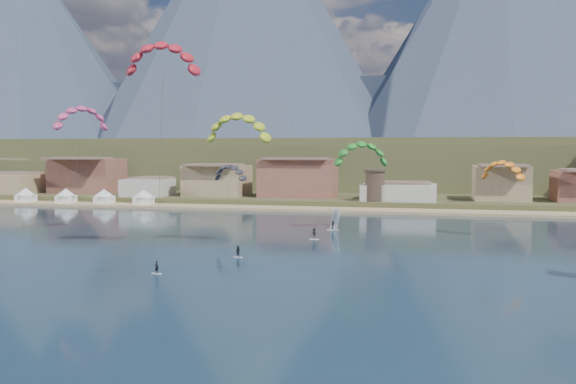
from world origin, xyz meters
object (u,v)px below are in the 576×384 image
at_px(kitesurfer_yellow, 238,124).
at_px(windsurfer, 334,223).
at_px(watchtower, 375,185).
at_px(kitesurfer_red, 163,54).
at_px(kitesurfer_green, 361,151).

bearing_deg(kitesurfer_yellow, windsurfer, 65.27).
xyz_separation_m(kitesurfer_yellow, windsurfer, (11.73, 25.46, -18.87)).
xyz_separation_m(watchtower, kitesurfer_red, (-24.28, -81.21, 23.84)).
xyz_separation_m(watchtower, windsurfer, (-3.91, -46.05, -5.05)).
distance_m(kitesurfer_red, kitesurfer_yellow, 16.41).
bearing_deg(windsurfer, kitesurfer_green, -9.99).
bearing_deg(watchtower, kitesurfer_green, -88.29).
height_order(watchtower, kitesurfer_yellow, kitesurfer_yellow).
distance_m(watchtower, windsurfer, 46.49).
bearing_deg(kitesurfer_green, watchtower, 91.71).
bearing_deg(kitesurfer_red, kitesurfer_yellow, 48.32).
xyz_separation_m(kitesurfer_yellow, kitesurfer_green, (17.04, 24.52, -4.46)).
bearing_deg(kitesurfer_red, kitesurfer_green, 53.12).
distance_m(kitesurfer_yellow, kitesurfer_green, 30.19).
distance_m(kitesurfer_red, windsurfer, 49.86).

